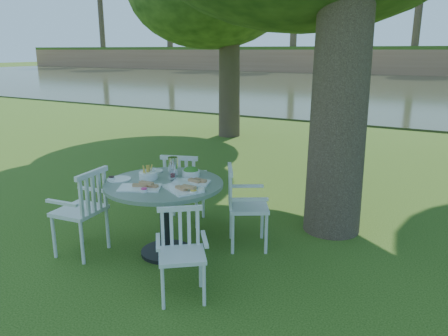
# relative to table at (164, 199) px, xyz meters

# --- Properties ---
(ground) EXTENTS (140.00, 140.00, 0.00)m
(ground) POSITION_rel_table_xyz_m (0.32, 0.55, -0.64)
(ground) COLOR #1F3E0C
(ground) RESTS_ON ground
(table) EXTENTS (1.27, 1.27, 0.82)m
(table) POSITION_rel_table_xyz_m (0.00, 0.00, 0.00)
(table) COLOR black
(table) RESTS_ON ground
(chair_ne) EXTENTS (0.62, 0.63, 0.93)m
(chair_ne) POSITION_rel_table_xyz_m (0.62, 0.57, -0.09)
(chair_ne) COLOR silver
(chair_ne) RESTS_ON ground
(chair_nw) EXTENTS (0.59, 0.57, 0.94)m
(chair_nw) POSITION_rel_table_xyz_m (-0.31, 0.78, -0.09)
(chair_nw) COLOR silver
(chair_nw) RESTS_ON ground
(chair_sw) EXTENTS (0.51, 0.53, 0.96)m
(chair_sw) POSITION_rel_table_xyz_m (-0.73, -0.43, -0.08)
(chair_sw) COLOR silver
(chair_sw) RESTS_ON ground
(chair_se) EXTENTS (0.56, 0.56, 0.82)m
(chair_se) POSITION_rel_table_xyz_m (0.62, -0.59, -0.16)
(chair_se) COLOR silver
(chair_se) RESTS_ON ground
(tableware) EXTENTS (1.18, 0.95, 0.22)m
(tableware) POSITION_rel_table_xyz_m (-0.03, 0.07, 0.22)
(tableware) COLOR white
(tableware) RESTS_ON table
(river) EXTENTS (100.00, 28.00, 0.12)m
(river) POSITION_rel_table_xyz_m (0.32, 23.55, -0.64)
(river) COLOR #2C321D
(river) RESTS_ON ground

